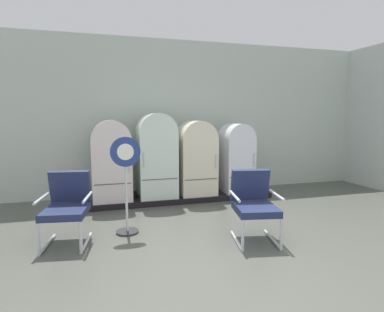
# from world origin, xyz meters

# --- Properties ---
(ground) EXTENTS (12.00, 10.00, 0.05)m
(ground) POSITION_xyz_m (0.00, 0.00, -0.03)
(ground) COLOR #4C4F47
(back_wall) EXTENTS (11.76, 0.12, 3.26)m
(back_wall) POSITION_xyz_m (0.00, 3.66, 1.64)
(back_wall) COLOR #B9C7BB
(back_wall) RESTS_ON ground
(display_plinth) EXTENTS (3.86, 0.95, 0.10)m
(display_plinth) POSITION_xyz_m (0.00, 3.02, 0.05)
(display_plinth) COLOR black
(display_plinth) RESTS_ON ground
(refrigerator_0) EXTENTS (0.71, 0.70, 1.49)m
(refrigerator_0) POSITION_xyz_m (-1.23, 2.92, 0.89)
(refrigerator_0) COLOR silver
(refrigerator_0) RESTS_ON display_plinth
(refrigerator_1) EXTENTS (0.72, 0.72, 1.62)m
(refrigerator_1) POSITION_xyz_m (-0.38, 2.94, 0.96)
(refrigerator_1) COLOR silver
(refrigerator_1) RESTS_ON display_plinth
(refrigerator_2) EXTENTS (0.71, 0.66, 1.47)m
(refrigerator_2) POSITION_xyz_m (0.42, 2.91, 0.88)
(refrigerator_2) COLOR beige
(refrigerator_2) RESTS_ON display_plinth
(refrigerator_3) EXTENTS (0.59, 0.68, 1.41)m
(refrigerator_3) POSITION_xyz_m (1.28, 2.91, 0.85)
(refrigerator_3) COLOR white
(refrigerator_3) RESTS_ON display_plinth
(armchair_left) EXTENTS (0.67, 0.77, 0.94)m
(armchair_left) POSITION_xyz_m (-1.86, 1.24, 0.52)
(armchair_left) COLOR silver
(armchair_left) RESTS_ON ground
(armchair_right) EXTENTS (0.69, 0.79, 0.94)m
(armchair_right) POSITION_xyz_m (0.54, 0.66, 0.52)
(armchair_right) COLOR silver
(armchair_right) RESTS_ON ground
(sign_stand) EXTENTS (0.42, 0.32, 1.38)m
(sign_stand) POSITION_xyz_m (-1.09, 1.36, 0.64)
(sign_stand) COLOR #2D2D30
(sign_stand) RESTS_ON ground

